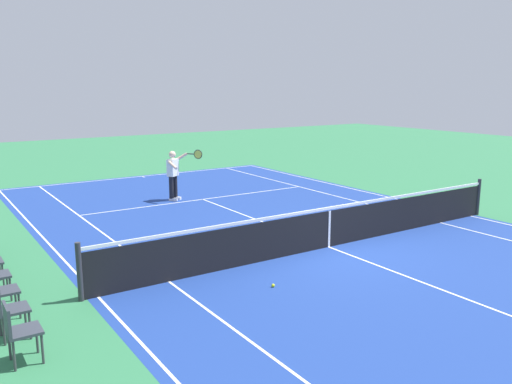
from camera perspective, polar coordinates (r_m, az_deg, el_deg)
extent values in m
plane|color=#2D7247|center=(12.72, 7.83, -5.90)|extent=(60.00, 60.00, 0.00)
cube|color=navy|center=(12.72, 7.83, -5.90)|extent=(24.20, 11.40, 0.00)
cube|color=white|center=(22.80, -12.22, 1.67)|extent=(0.05, 11.00, 0.01)
cube|color=white|center=(16.75, 22.17, -2.41)|extent=(23.80, 0.05, 0.01)
cube|color=white|center=(10.17, -16.69, -10.79)|extent=(23.80, 0.05, 0.01)
cube|color=white|center=(15.65, 19.27, -3.14)|extent=(23.80, 0.05, 0.01)
cube|color=white|center=(10.60, -9.40, -9.51)|extent=(23.80, 0.05, 0.01)
cube|color=white|center=(17.86, -5.78, -0.79)|extent=(0.05, 8.22, 0.01)
cube|color=white|center=(12.72, 7.83, -5.89)|extent=(12.80, 0.05, 0.01)
cube|color=white|center=(22.66, -12.08, 1.62)|extent=(0.30, 0.05, 0.01)
cylinder|color=#2D2D33|center=(16.89, 22.89, -0.50)|extent=(0.10, 0.10, 1.08)
cylinder|color=#2D2D33|center=(9.91, -18.54, -8.19)|extent=(0.10, 0.10, 1.08)
cube|color=black|center=(12.60, 7.89, -3.99)|extent=(0.02, 11.60, 0.88)
cube|color=white|center=(12.47, 7.95, -1.73)|extent=(0.04, 11.60, 0.06)
cube|color=white|center=(12.60, 7.89, -3.99)|extent=(0.04, 0.06, 0.88)
cylinder|color=black|center=(17.71, -9.13, 0.49)|extent=(0.15, 0.15, 0.74)
cube|color=white|center=(17.76, -8.93, -0.80)|extent=(0.29, 0.25, 0.09)
cylinder|color=black|center=(17.91, -8.73, 0.63)|extent=(0.15, 0.15, 0.74)
cube|color=white|center=(17.96, -8.53, -0.65)|extent=(0.29, 0.25, 0.09)
cube|color=white|center=(17.71, -8.99, 2.63)|extent=(0.41, 0.45, 0.56)
sphere|color=beige|center=(17.64, -9.04, 4.02)|extent=(0.23, 0.23, 0.23)
cylinder|color=beige|center=(17.36, -9.01, 2.89)|extent=(0.42, 0.19, 0.26)
cylinder|color=beige|center=(17.80, -8.07, 3.78)|extent=(0.32, 0.38, 0.30)
cylinder|color=#232326|center=(17.68, -7.10, 4.11)|extent=(0.25, 0.18, 0.04)
torus|color=#232326|center=(17.54, -6.28, 4.07)|extent=(0.27, 0.19, 0.31)
cylinder|color=#C6D84C|center=(17.54, -6.28, 4.07)|extent=(0.23, 0.15, 0.27)
sphere|color=#CCE01E|center=(10.20, 1.86, -10.05)|extent=(0.07, 0.07, 0.07)
cylinder|color=#38383D|center=(8.42, -22.59, -14.41)|extent=(0.04, 0.04, 0.44)
cylinder|color=#38383D|center=(8.10, -22.08, -15.43)|extent=(0.04, 0.04, 0.44)
cylinder|color=#38383D|center=(8.38, -25.08, -14.76)|extent=(0.04, 0.04, 0.44)
cylinder|color=#38383D|center=(8.05, -24.68, -15.81)|extent=(0.04, 0.04, 0.44)
cube|color=#333842|center=(8.14, -23.75, -13.58)|extent=(0.44, 0.44, 0.04)
cube|color=#333842|center=(8.03, -25.31, -12.35)|extent=(0.44, 0.04, 0.40)
cylinder|color=#38383D|center=(9.20, -23.65, -12.26)|extent=(0.04, 0.04, 0.44)
cylinder|color=#38383D|center=(8.87, -23.23, -13.11)|extent=(0.04, 0.04, 0.44)
cylinder|color=#38383D|center=(9.16, -25.92, -12.56)|extent=(0.04, 0.04, 0.44)
cylinder|color=#38383D|center=(8.83, -25.59, -13.44)|extent=(0.04, 0.04, 0.44)
cube|color=#333842|center=(8.92, -24.73, -11.42)|extent=(0.44, 0.44, 0.04)
cylinder|color=#38383D|center=(9.99, -24.53, -10.44)|extent=(0.04, 0.04, 0.44)
cylinder|color=#38383D|center=(9.66, -24.18, -11.16)|extent=(0.04, 0.04, 0.44)
cube|color=#333842|center=(9.72, -25.54, -9.62)|extent=(0.44, 0.44, 0.04)
cylinder|color=#38383D|center=(10.80, -25.28, -8.89)|extent=(0.04, 0.04, 0.44)
cylinder|color=#38383D|center=(10.46, -24.98, -9.51)|extent=(0.04, 0.04, 0.44)
cylinder|color=#38383D|center=(11.61, -25.91, -7.55)|extent=(0.04, 0.04, 0.44)
cylinder|color=#38383D|center=(11.27, -25.66, -8.09)|extent=(0.04, 0.04, 0.44)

